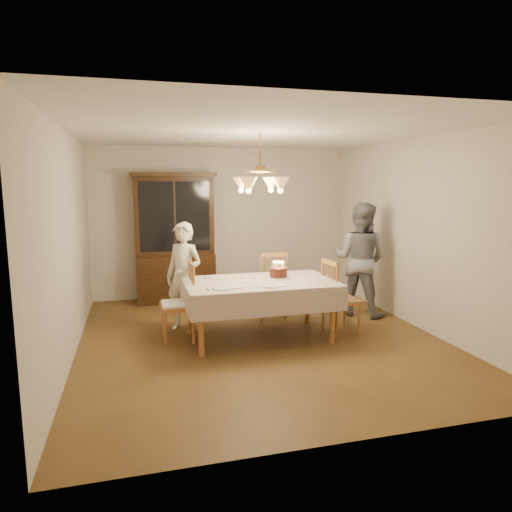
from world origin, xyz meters
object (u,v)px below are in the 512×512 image
object	(u,v)px
china_hutch	(175,240)
birthday_cake	(278,273)
chair_far_side	(271,288)
elderly_woman	(184,277)
dining_table	(260,287)

from	to	relation	value
china_hutch	birthday_cake	xyz separation A→B (m)	(1.15, -2.13, -0.22)
chair_far_side	elderly_woman	world-z (taller)	elderly_woman
dining_table	china_hutch	xyz separation A→B (m)	(-0.87, 2.25, 0.36)
china_hutch	chair_far_side	xyz separation A→B (m)	(1.30, -1.35, -0.60)
birthday_cake	chair_far_side	bearing A→B (deg)	79.74
elderly_woman	birthday_cake	size ratio (longest dim) A/B	4.93
chair_far_side	elderly_woman	size ratio (longest dim) A/B	0.68
chair_far_side	dining_table	bearing A→B (deg)	-115.09
dining_table	elderly_woman	bearing A→B (deg)	146.62
chair_far_side	china_hutch	bearing A→B (deg)	133.91
china_hutch	birthday_cake	distance (m)	2.44
dining_table	chair_far_side	world-z (taller)	chair_far_side
china_hutch	elderly_woman	xyz separation A→B (m)	(-0.03, -1.66, -0.30)
dining_table	china_hutch	size ratio (longest dim) A/B	0.88
china_hutch	birthday_cake	world-z (taller)	china_hutch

